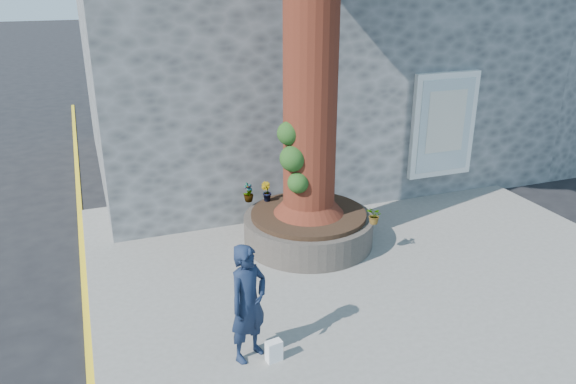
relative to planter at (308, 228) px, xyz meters
name	(u,v)px	position (x,y,z in m)	size (l,w,h in m)	color
ground	(309,316)	(-0.80, -2.00, -0.41)	(120.00, 120.00, 0.00)	black
pavement	(369,264)	(0.70, -1.00, -0.35)	(9.00, 8.00, 0.12)	slate
yellow_line	(87,321)	(-3.85, -1.00, -0.41)	(0.10, 30.00, 0.01)	yellow
stone_shop	(294,37)	(1.70, 5.20, 2.75)	(10.30, 8.30, 6.30)	#4A4C4F
neighbour_shop	(543,33)	(9.70, 5.20, 2.59)	(6.00, 8.00, 6.00)	#4A4C4F
planter	(308,228)	(0.00, 0.00, 0.00)	(2.30, 2.30, 0.60)	black
man	(248,303)	(-1.92, -2.72, 0.49)	(0.57, 0.37, 1.56)	#141F38
woman	(307,167)	(0.55, 1.40, 0.64)	(0.91, 0.71, 1.87)	#989791
shopping_bag	(274,351)	(-1.66, -2.91, -0.15)	(0.20, 0.12, 0.28)	white
plant_a	(248,192)	(-0.85, 0.85, 0.49)	(0.19, 0.13, 0.36)	gray
plant_b	(266,192)	(-0.53, 0.76, 0.49)	(0.20, 0.19, 0.36)	gray
plant_c	(248,193)	(-0.85, 0.85, 0.47)	(0.18, 0.18, 0.33)	gray
plant_d	(375,216)	(0.85, -0.85, 0.46)	(0.27, 0.24, 0.30)	gray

